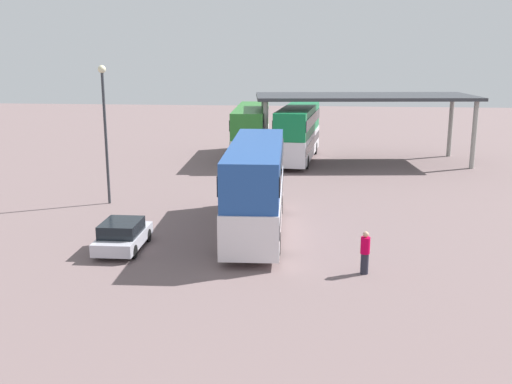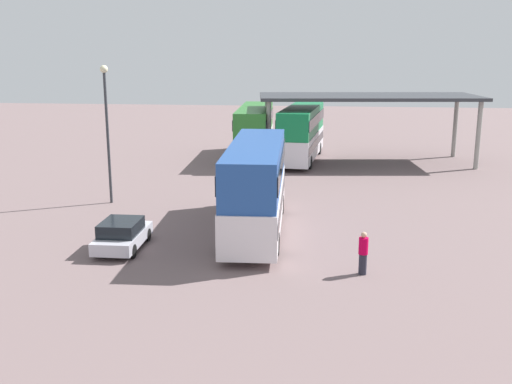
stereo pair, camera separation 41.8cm
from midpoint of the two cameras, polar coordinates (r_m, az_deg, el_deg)
ground_plane at (r=26.88m, az=-0.03°, el=-5.59°), size 140.00×140.00×0.00m
double_decker_main at (r=29.01m, az=0.41°, el=0.77°), size 2.91×11.00×4.39m
parked_hatchback at (r=27.49m, az=-12.22°, el=-3.99°), size 1.82×3.78×1.35m
double_decker_near_canopy at (r=49.19m, az=0.13°, el=5.91°), size 2.89×11.02×4.19m
double_decker_mid_row at (r=48.20m, az=4.62°, el=5.77°), size 3.50×10.88×4.30m
depot_canopy at (r=47.70m, az=10.92°, el=8.64°), size 17.40×8.29×5.31m
lamppost_tall at (r=35.15m, az=-13.72°, el=6.88°), size 0.44×0.44×7.91m
pedestrian_waiting at (r=24.27m, az=10.67°, el=-5.76°), size 0.38×0.38×1.76m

